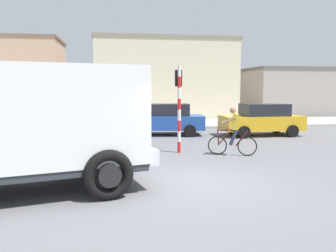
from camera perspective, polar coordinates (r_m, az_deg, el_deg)
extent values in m
plane|color=slate|center=(8.83, 5.12, -9.51)|extent=(120.00, 120.00, 0.00)
cube|color=#ADADA8|center=(22.19, -3.44, 0.31)|extent=(80.00, 5.00, 0.16)
cube|color=white|center=(8.48, -22.57, 1.74)|extent=(5.65, 3.69, 2.20)
cube|color=#2D3338|center=(8.64, -22.24, -6.09)|extent=(5.54, 3.62, 0.16)
cube|color=silver|center=(9.03, -4.87, -3.94)|extent=(0.81, 2.36, 0.36)
cube|color=black|center=(8.84, -5.89, 5.57)|extent=(0.63, 2.09, 0.70)
torus|color=black|center=(10.05, -13.08, -4.49)|extent=(1.13, 0.50, 1.10)
cylinder|color=black|center=(10.05, -13.08, -4.49)|extent=(0.55, 0.41, 0.50)
torus|color=black|center=(7.59, -9.71, -7.92)|extent=(1.13, 0.50, 1.10)
cylinder|color=black|center=(7.59, -9.71, -7.92)|extent=(0.55, 0.41, 0.50)
torus|color=black|center=(12.61, 8.10, -3.16)|extent=(0.65, 0.28, 0.68)
torus|color=black|center=(12.58, 12.88, -3.28)|extent=(0.65, 0.28, 0.68)
cylinder|color=#591E1E|center=(12.51, 9.73, -0.65)|extent=(0.57, 0.26, 0.09)
cylinder|color=#591E1E|center=(12.55, 9.44, -1.75)|extent=(0.49, 0.23, 0.57)
cylinder|color=#591E1E|center=(12.54, 11.99, -2.04)|extent=(0.43, 0.20, 0.57)
cylinder|color=#591E1E|center=(12.57, 8.24, -1.84)|extent=(0.10, 0.08, 0.59)
cylinder|color=black|center=(12.52, 8.37, -0.41)|extent=(0.21, 0.48, 0.03)
cube|color=black|center=(12.51, 11.09, -0.80)|extent=(0.27, 0.20, 0.06)
cube|color=gold|center=(12.47, 10.89, 0.71)|extent=(0.39, 0.40, 0.59)
sphere|color=#9E7051|center=(12.44, 10.61, 2.56)|extent=(0.22, 0.22, 0.22)
cylinder|color=#2D334C|center=(12.44, 10.69, -1.89)|extent=(0.33, 0.22, 0.57)
cylinder|color=#9E7051|center=(12.31, 9.95, 0.90)|extent=(0.49, 0.26, 0.29)
cylinder|color=#2D334C|center=(12.64, 10.72, -1.77)|extent=(0.33, 0.22, 0.57)
cylinder|color=#9E7051|center=(12.63, 10.01, 1.03)|extent=(0.49, 0.26, 0.29)
cylinder|color=red|center=(12.92, 1.83, -3.50)|extent=(0.12, 0.12, 0.40)
cylinder|color=white|center=(12.86, 1.84, -1.74)|extent=(0.12, 0.12, 0.40)
cylinder|color=red|center=(12.81, 1.84, 0.03)|extent=(0.12, 0.12, 0.40)
cylinder|color=white|center=(12.77, 1.85, 1.81)|extent=(0.12, 0.12, 0.40)
cylinder|color=red|center=(12.75, 1.86, 3.60)|extent=(0.12, 0.12, 0.40)
cylinder|color=white|center=(12.73, 1.86, 5.40)|extent=(0.12, 0.12, 0.40)
cylinder|color=red|center=(12.73, 1.87, 7.20)|extent=(0.12, 0.12, 0.40)
cylinder|color=white|center=(12.75, 1.88, 9.00)|extent=(0.12, 0.12, 0.40)
cube|color=black|center=(12.91, 1.72, 7.86)|extent=(0.24, 0.20, 0.60)
sphere|color=red|center=(13.03, 1.62, 7.84)|extent=(0.14, 0.14, 0.14)
cube|color=#234C9E|center=(17.67, -0.63, 0.63)|extent=(4.19, 2.22, 0.70)
cube|color=black|center=(17.62, -0.14, 2.74)|extent=(2.37, 1.73, 0.60)
cylinder|color=black|center=(16.90, -4.81, -0.84)|extent=(0.62, 0.26, 0.60)
cylinder|color=black|center=(18.58, -4.48, -0.19)|extent=(0.62, 0.26, 0.60)
cylinder|color=black|center=(16.92, 3.60, -0.82)|extent=(0.62, 0.26, 0.60)
cylinder|color=black|center=(18.61, 3.17, -0.17)|extent=(0.62, 0.26, 0.60)
cylinder|color=black|center=(16.38, -21.52, -1.50)|extent=(0.62, 0.27, 0.60)
cylinder|color=black|center=(14.70, -21.91, -2.37)|extent=(0.62, 0.27, 0.60)
cube|color=gold|center=(18.07, 15.03, 0.54)|extent=(4.02, 1.75, 0.70)
cube|color=black|center=(18.08, 15.52, 2.60)|extent=(2.22, 1.47, 0.60)
cylinder|color=black|center=(16.84, 12.36, -0.99)|extent=(0.60, 0.19, 0.60)
cylinder|color=black|center=(18.42, 10.38, -0.33)|extent=(0.60, 0.19, 0.60)
cylinder|color=black|center=(17.92, 19.74, -0.79)|extent=(0.60, 0.19, 0.60)
cylinder|color=black|center=(19.40, 17.28, -0.18)|extent=(0.60, 0.19, 0.60)
cube|color=beige|center=(27.86, -0.74, 7.47)|extent=(10.53, 6.10, 5.91)
cube|color=gray|center=(28.09, -0.75, 13.71)|extent=(10.74, 6.23, 0.20)
cube|color=#9E9389|center=(32.60, 20.57, 5.09)|extent=(9.24, 6.20, 3.85)
cube|color=#5E5852|center=(32.64, 20.71, 8.64)|extent=(9.43, 6.32, 0.20)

